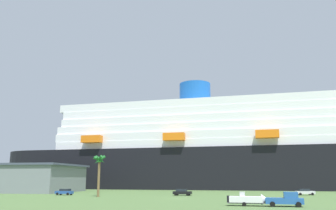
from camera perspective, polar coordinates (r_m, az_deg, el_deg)
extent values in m
plane|color=#4C6B38|center=(107.83, 3.21, -13.87)|extent=(600.00, 600.00, 0.00)
cube|color=black|center=(148.20, 15.72, -9.83)|extent=(194.52, 55.70, 15.60)
cylinder|color=black|center=(175.13, -18.00, -9.91)|extent=(40.46, 40.46, 15.60)
cube|color=white|center=(148.72, 15.52, -6.21)|extent=(171.32, 50.49, 3.19)
cube|color=white|center=(149.02, 13.97, -5.07)|extent=(164.35, 49.53, 3.19)
cube|color=white|center=(149.48, 12.44, -3.93)|extent=(156.01, 47.76, 3.19)
cube|color=white|center=(150.10, 10.92, -2.79)|extent=(145.50, 45.96, 3.19)
cube|color=white|center=(150.89, 9.42, -1.67)|extent=(136.97, 44.25, 3.19)
cube|color=white|center=(151.83, 7.94, -0.55)|extent=(132.84, 43.57, 3.19)
cylinder|color=#1959B2|center=(154.52, 4.34, 1.61)|extent=(14.56, 14.56, 9.66)
cube|color=orange|center=(144.96, -12.10, -5.36)|extent=(8.28, 3.97, 2.80)
cube|color=orange|center=(133.44, 0.97, -5.10)|extent=(8.28, 3.97, 2.80)
cube|color=orange|center=(129.81, 15.57, -4.49)|extent=(8.28, 3.97, 2.80)
cube|color=slate|center=(127.25, -24.63, -10.72)|extent=(45.06, 25.77, 7.93)
cube|color=#3F4759|center=(127.31, -24.47, -8.81)|extent=(46.86, 26.80, 0.60)
cube|color=#2659A5|center=(59.36, 18.09, -14.37)|extent=(5.74, 2.43, 0.90)
cube|color=#2659A5|center=(59.40, 19.03, -13.44)|extent=(2.15, 1.99, 0.90)
cube|color=#26333F|center=(59.47, 19.69, -13.48)|extent=(0.23, 1.68, 0.63)
cylinder|color=black|center=(60.56, 19.95, -14.62)|extent=(0.82, 0.34, 0.80)
cylinder|color=black|center=(58.57, 20.17, -14.73)|extent=(0.82, 0.34, 0.80)
cylinder|color=black|center=(60.28, 16.28, -14.86)|extent=(0.82, 0.34, 0.80)
cylinder|color=black|center=(58.29, 16.38, -14.98)|extent=(0.82, 0.34, 0.80)
cube|color=#595960|center=(59.24, 12.36, -15.04)|extent=(5.72, 2.11, 0.16)
cube|color=#595960|center=(59.25, 15.67, -14.89)|extent=(1.84, 0.26, 0.10)
cylinder|color=black|center=(60.19, 12.14, -15.14)|extent=(0.66, 0.27, 0.64)
cylinder|color=black|center=(58.32, 12.09, -15.26)|extent=(0.66, 0.27, 0.64)
cube|color=white|center=(59.21, 12.34, -14.53)|extent=(5.23, 2.26, 0.90)
cone|color=white|center=(59.21, 15.28, -14.39)|extent=(1.33, 1.77, 1.68)
cube|color=silver|center=(59.18, 11.80, -13.78)|extent=(0.88, 1.06, 0.70)
cube|color=black|center=(59.33, 9.60, -14.63)|extent=(0.40, 0.53, 1.10)
cylinder|color=brown|center=(87.17, -11.02, -11.45)|extent=(0.57, 0.57, 8.42)
cone|color=#1E6628|center=(87.18, -10.66, -8.63)|extent=(0.99, 2.96, 1.79)
cone|color=#1E6628|center=(87.48, -10.69, -8.64)|extent=(2.70, 2.39, 1.73)
cone|color=#1E6628|center=(87.67, -10.94, -8.63)|extent=(2.92, 1.86, 1.82)
cone|color=#1E6628|center=(87.39, -11.17, -8.62)|extent=(0.82, 2.89, 1.95)
cone|color=#1E6628|center=(87.01, -11.11, -8.61)|extent=(2.76, 1.92, 2.19)
cone|color=#1E6628|center=(86.90, -10.82, -8.61)|extent=(2.52, 2.30, 2.25)
sphere|color=#1E6628|center=(87.27, -10.92, -8.69)|extent=(1.10, 1.10, 1.10)
cube|color=silver|center=(100.04, 21.06, -12.92)|extent=(4.87, 2.54, 0.70)
cube|color=#1E232D|center=(99.94, 20.91, -12.58)|extent=(2.82, 2.06, 0.55)
cylinder|color=black|center=(101.47, 21.72, -13.05)|extent=(0.69, 0.31, 0.66)
cylinder|color=black|center=(99.71, 22.11, -13.06)|extent=(0.69, 0.31, 0.66)
cylinder|color=black|center=(100.43, 20.05, -13.19)|extent=(0.69, 0.31, 0.66)
cylinder|color=black|center=(98.65, 20.42, -13.20)|extent=(0.69, 0.31, 0.66)
cube|color=#264C99|center=(98.02, -16.26, -13.27)|extent=(4.45, 2.07, 0.70)
cube|color=#1E232D|center=(97.90, -16.12, -12.91)|extent=(2.52, 1.81, 0.55)
cylinder|color=black|center=(97.85, -17.31, -13.42)|extent=(0.67, 0.24, 0.66)
cylinder|color=black|center=(99.54, -16.78, -13.41)|extent=(0.67, 0.24, 0.66)
cylinder|color=black|center=(96.53, -15.75, -13.54)|extent=(0.67, 0.24, 0.66)
cylinder|color=black|center=(98.25, -15.24, -13.52)|extent=(0.67, 0.24, 0.66)
cube|color=black|center=(91.85, 2.32, -13.85)|extent=(4.82, 2.41, 0.70)
cube|color=#1E232D|center=(91.89, 2.17, -13.46)|extent=(2.78, 1.94, 0.55)
cylinder|color=black|center=(92.34, 3.41, -14.05)|extent=(0.68, 0.31, 0.66)
cylinder|color=black|center=(90.63, 3.13, -14.10)|extent=(0.68, 0.31, 0.66)
cylinder|color=black|center=(93.11, 1.53, -14.04)|extent=(0.68, 0.31, 0.66)
cylinder|color=black|center=(91.41, 1.22, -14.09)|extent=(0.68, 0.31, 0.66)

